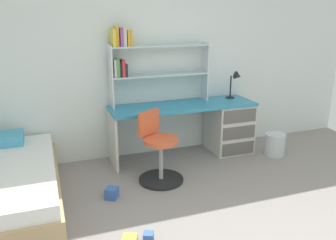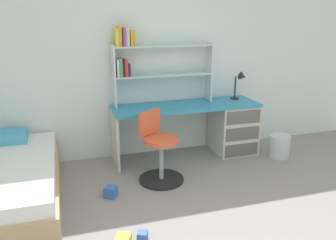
{
  "view_description": "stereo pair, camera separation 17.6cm",
  "coord_description": "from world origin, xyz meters",
  "px_view_note": "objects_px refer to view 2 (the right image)",
  "views": [
    {
      "loc": [
        -1.43,
        -1.79,
        1.89
      ],
      "look_at": [
        -0.19,
        1.64,
        0.76
      ],
      "focal_mm": 37.65,
      "sensor_mm": 36.0,
      "label": 1
    },
    {
      "loc": [
        -1.26,
        -1.84,
        1.89
      ],
      "look_at": [
        -0.19,
        1.64,
        0.76
      ],
      "focal_mm": 37.65,
      "sensor_mm": 36.0,
      "label": 2
    }
  ],
  "objects_px": {
    "desk": "(221,125)",
    "desk_lamp": "(241,81)",
    "toy_block_blue_1": "(111,192)",
    "swivel_chair": "(159,154)",
    "waste_bin": "(279,146)",
    "toy_block_blue_5": "(143,236)",
    "bookshelf_hutch": "(148,60)"
  },
  "relations": [
    {
      "from": "swivel_chair",
      "to": "toy_block_blue_5",
      "type": "bearing_deg",
      "value": -112.84
    },
    {
      "from": "desk",
      "to": "toy_block_blue_1",
      "type": "distance_m",
      "value": 1.86
    },
    {
      "from": "waste_bin",
      "to": "toy_block_blue_1",
      "type": "xyz_separation_m",
      "value": [
        -2.34,
        -0.43,
        -0.09
      ]
    },
    {
      "from": "desk_lamp",
      "to": "toy_block_blue_5",
      "type": "distance_m",
      "value": 2.66
    },
    {
      "from": "toy_block_blue_5",
      "to": "waste_bin",
      "type": "bearing_deg",
      "value": 29.94
    },
    {
      "from": "bookshelf_hutch",
      "to": "swivel_chair",
      "type": "relative_size",
      "value": 1.6
    },
    {
      "from": "swivel_chair",
      "to": "toy_block_blue_1",
      "type": "relative_size",
      "value": 6.86
    },
    {
      "from": "swivel_chair",
      "to": "toy_block_blue_1",
      "type": "bearing_deg",
      "value": -158.6
    },
    {
      "from": "waste_bin",
      "to": "desk",
      "type": "bearing_deg",
      "value": 151.35
    },
    {
      "from": "desk",
      "to": "waste_bin",
      "type": "bearing_deg",
      "value": -28.65
    },
    {
      "from": "desk",
      "to": "desk_lamp",
      "type": "bearing_deg",
      "value": 14.86
    },
    {
      "from": "swivel_chair",
      "to": "waste_bin",
      "type": "height_order",
      "value": "swivel_chair"
    },
    {
      "from": "waste_bin",
      "to": "toy_block_blue_5",
      "type": "height_order",
      "value": "waste_bin"
    },
    {
      "from": "bookshelf_hutch",
      "to": "waste_bin",
      "type": "distance_m",
      "value": 2.11
    },
    {
      "from": "desk",
      "to": "toy_block_blue_1",
      "type": "relative_size",
      "value": 16.23
    },
    {
      "from": "desk",
      "to": "bookshelf_hutch",
      "type": "height_order",
      "value": "bookshelf_hutch"
    },
    {
      "from": "bookshelf_hutch",
      "to": "toy_block_blue_5",
      "type": "bearing_deg",
      "value": -105.91
    },
    {
      "from": "desk_lamp",
      "to": "toy_block_blue_1",
      "type": "bearing_deg",
      "value": -155.56
    },
    {
      "from": "desk_lamp",
      "to": "waste_bin",
      "type": "distance_m",
      "value": 1.03
    },
    {
      "from": "desk",
      "to": "waste_bin",
      "type": "xyz_separation_m",
      "value": [
        0.7,
        -0.38,
        -0.25
      ]
    },
    {
      "from": "desk",
      "to": "toy_block_blue_1",
      "type": "height_order",
      "value": "desk"
    },
    {
      "from": "desk",
      "to": "toy_block_blue_1",
      "type": "bearing_deg",
      "value": -153.91
    },
    {
      "from": "desk",
      "to": "desk_lamp",
      "type": "height_order",
      "value": "desk_lamp"
    },
    {
      "from": "desk",
      "to": "swivel_chair",
      "type": "height_order",
      "value": "swivel_chair"
    },
    {
      "from": "desk",
      "to": "bookshelf_hutch",
      "type": "distance_m",
      "value": 1.34
    },
    {
      "from": "bookshelf_hutch",
      "to": "desk_lamp",
      "type": "xyz_separation_m",
      "value": [
        1.28,
        -0.08,
        -0.33
      ]
    },
    {
      "from": "swivel_chair",
      "to": "toy_block_blue_1",
      "type": "height_order",
      "value": "swivel_chair"
    },
    {
      "from": "desk_lamp",
      "to": "waste_bin",
      "type": "relative_size",
      "value": 1.27
    },
    {
      "from": "toy_block_blue_1",
      "to": "toy_block_blue_5",
      "type": "relative_size",
      "value": 1.38
    },
    {
      "from": "desk_lamp",
      "to": "toy_block_blue_5",
      "type": "bearing_deg",
      "value": -136.27
    },
    {
      "from": "waste_bin",
      "to": "toy_block_blue_5",
      "type": "relative_size",
      "value": 3.51
    },
    {
      "from": "bookshelf_hutch",
      "to": "waste_bin",
      "type": "bearing_deg",
      "value": -18.09
    }
  ]
}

